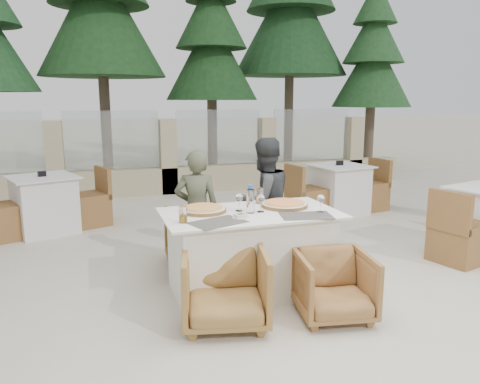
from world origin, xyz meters
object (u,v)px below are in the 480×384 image
object	(u,v)px
wine_glass_corner	(321,202)
armchair_far_right	(254,229)
beer_glass_right	(260,196)
diner_left	(197,210)
wine_glass_centre	(239,201)
beer_glass_left	(183,215)
dining_table	(250,252)
olive_dish	(241,216)
diner_right	(264,202)
armchair_near_left	(225,287)
armchair_near_right	(334,285)
bg_table_b	(339,189)
wine_glass_near	(261,202)
water_bottle	(251,199)
pizza_right	(284,204)
armchair_far_left	(198,238)
pizza_left	(204,209)
bg_table_a	(44,205)

from	to	relation	value
wine_glass_corner	armchair_far_right	xyz separation A→B (m)	(-0.20, 1.22, -0.57)
beer_glass_right	diner_left	distance (m)	0.73
wine_glass_centre	beer_glass_left	bearing A→B (deg)	-156.52
dining_table	olive_dish	size ratio (longest dim) A/B	14.55
diner_right	diner_left	bearing A→B (deg)	-23.17
armchair_near_left	armchair_near_right	bearing A→B (deg)	1.88
wine_glass_centre	beer_glass_right	bearing A→B (deg)	39.12
wine_glass_centre	bg_table_b	bearing A→B (deg)	44.59
armchair_far_right	dining_table	bearing A→B (deg)	63.63
diner_left	diner_right	bearing A→B (deg)	-171.29
wine_glass_corner	olive_dish	size ratio (longest dim) A/B	1.67
armchair_far_right	armchair_near_right	size ratio (longest dim) A/B	1.07
wine_glass_near	armchair_near_right	bearing A→B (deg)	-60.11
water_bottle	armchair_near_right	xyz separation A→B (m)	(0.49, -0.68, -0.62)
olive_dish	bg_table_b	size ratio (longest dim) A/B	0.07
dining_table	pizza_right	xyz separation A→B (m)	(0.38, 0.10, 0.41)
dining_table	armchair_far_right	size ratio (longest dim) A/B	2.45
wine_glass_corner	armchair_far_left	world-z (taller)	wine_glass_corner
beer_glass_right	pizza_left	bearing A→B (deg)	-164.52
beer_glass_right	armchair_near_left	world-z (taller)	beer_glass_right
beer_glass_right	diner_right	bearing A→B (deg)	63.67
pizza_left	armchair_near_right	xyz separation A→B (m)	(0.89, -0.85, -0.52)
diner_right	bg_table_b	world-z (taller)	diner_right
armchair_near_left	bg_table_a	xyz separation A→B (m)	(-1.58, 3.28, 0.07)
wine_glass_corner	beer_glass_left	world-z (taller)	wine_glass_corner
dining_table	bg_table_b	distance (m)	3.38
dining_table	armchair_far_left	world-z (taller)	dining_table
wine_glass_near	wine_glass_corner	bearing A→B (deg)	-19.10
dining_table	pizza_left	bearing A→B (deg)	160.59
armchair_near_left	diner_left	size ratio (longest dim) A/B	0.54
wine_glass_corner	bg_table_b	xyz separation A→B (m)	(1.72, 2.65, -0.48)
wine_glass_corner	armchair_near_right	bearing A→B (deg)	-103.36
armchair_far_right	diner_left	xyz separation A→B (m)	(-0.73, -0.25, 0.34)
pizza_left	olive_dish	distance (m)	0.41
pizza_left	armchair_near_right	world-z (taller)	pizza_left
wine_glass_centre	armchair_far_left	bearing A→B (deg)	106.19
armchair_far_right	armchair_near_right	world-z (taller)	armchair_far_right
beer_glass_left	beer_glass_right	bearing A→B (deg)	29.40
diner_right	bg_table_b	size ratio (longest dim) A/B	0.84
diner_right	beer_glass_right	bearing A→B (deg)	46.24
wine_glass_centre	armchair_near_left	world-z (taller)	wine_glass_centre
pizza_left	wine_glass_near	world-z (taller)	wine_glass_near
wine_glass_centre	armchair_near_right	size ratio (longest dim) A/B	0.30
armchair_far_right	beer_glass_right	bearing A→B (deg)	70.00
wine_glass_near	bg_table_b	bearing A→B (deg)	47.88
pizza_left	beer_glass_left	world-z (taller)	beer_glass_left
armchair_near_left	armchair_near_right	size ratio (longest dim) A/B	1.14
olive_dish	diner_right	xyz separation A→B (m)	(0.55, 0.87, -0.10)
wine_glass_centre	armchair_near_left	xyz separation A→B (m)	(-0.32, -0.61, -0.55)
pizza_left	diner_right	distance (m)	0.98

